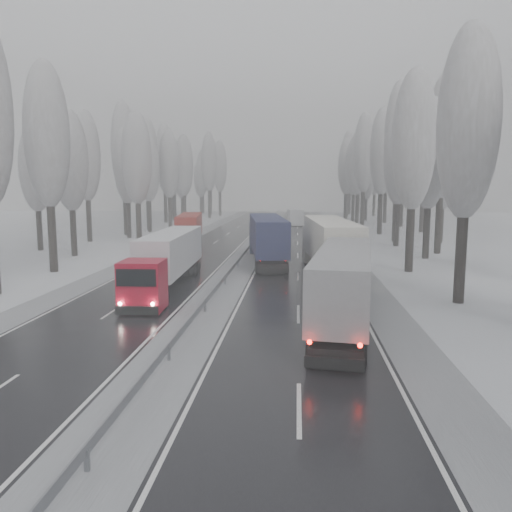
# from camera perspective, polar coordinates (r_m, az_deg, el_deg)

# --- Properties ---
(ground) EXTENTS (260.00, 260.00, 0.00)m
(ground) POSITION_cam_1_polar(r_m,az_deg,el_deg) (17.43, -13.32, -16.06)
(ground) COLOR silver
(ground) RESTS_ON ground
(carriageway_right) EXTENTS (7.50, 200.00, 0.03)m
(carriageway_right) POSITION_cam_1_polar(r_m,az_deg,el_deg) (45.66, 4.80, -0.98)
(carriageway_right) COLOR black
(carriageway_right) RESTS_ON ground
(carriageway_left) EXTENTS (7.50, 200.00, 0.03)m
(carriageway_left) POSITION_cam_1_polar(r_m,az_deg,el_deg) (46.82, -8.16, -0.81)
(carriageway_left) COLOR black
(carriageway_left) RESTS_ON ground
(median_slush) EXTENTS (3.00, 200.00, 0.04)m
(median_slush) POSITION_cam_1_polar(r_m,az_deg,el_deg) (45.95, -1.76, -0.89)
(median_slush) COLOR #9A9DA2
(median_slush) RESTS_ON ground
(shoulder_right) EXTENTS (2.40, 200.00, 0.04)m
(shoulder_right) POSITION_cam_1_polar(r_m,az_deg,el_deg) (45.95, 10.99, -1.03)
(shoulder_right) COLOR #9A9DA2
(shoulder_right) RESTS_ON ground
(shoulder_left) EXTENTS (2.40, 200.00, 0.04)m
(shoulder_left) POSITION_cam_1_polar(r_m,az_deg,el_deg) (48.16, -13.91, -0.72)
(shoulder_left) COLOR #9A9DA2
(shoulder_left) RESTS_ON ground
(median_guardrail) EXTENTS (0.12, 200.00, 0.76)m
(median_guardrail) POSITION_cam_1_polar(r_m,az_deg,el_deg) (45.85, -1.76, -0.18)
(median_guardrail) COLOR slate
(median_guardrail) RESTS_ON ground
(tree_16) EXTENTS (3.60, 3.60, 16.53)m
(tree_16) POSITION_cam_1_polar(r_m,az_deg,el_deg) (32.56, 23.09, 13.70)
(tree_16) COLOR black
(tree_16) RESTS_ON ground
(tree_18) EXTENTS (3.60, 3.60, 16.58)m
(tree_18) POSITION_cam_1_polar(r_m,az_deg,el_deg) (43.35, 17.60, 12.39)
(tree_18) COLOR black
(tree_18) RESTS_ON ground
(tree_19) EXTENTS (3.60, 3.60, 14.57)m
(tree_19) POSITION_cam_1_polar(r_m,az_deg,el_deg) (48.57, 22.93, 10.09)
(tree_19) COLOR black
(tree_19) RESTS_ON ground
(tree_20) EXTENTS (3.60, 3.60, 15.71)m
(tree_20) POSITION_cam_1_polar(r_m,az_deg,el_deg) (51.99, 19.27, 10.89)
(tree_20) COLOR black
(tree_20) RESTS_ON ground
(tree_21) EXTENTS (3.60, 3.60, 18.62)m
(tree_21) POSITION_cam_1_polar(r_m,az_deg,el_deg) (56.55, 20.56, 12.44)
(tree_21) COLOR black
(tree_21) RESTS_ON ground
(tree_22) EXTENTS (3.60, 3.60, 15.86)m
(tree_22) POSITION_cam_1_polar(r_m,az_deg,el_deg) (61.97, 16.03, 10.55)
(tree_22) COLOR black
(tree_22) RESTS_ON ground
(tree_23) EXTENTS (3.60, 3.60, 13.55)m
(tree_23) POSITION_cam_1_polar(r_m,az_deg,el_deg) (67.26, 20.63, 8.86)
(tree_23) COLOR black
(tree_23) RESTS_ON ground
(tree_24) EXTENTS (3.60, 3.60, 20.49)m
(tree_24) POSITION_cam_1_polar(r_m,az_deg,el_deg) (67.65, 15.96, 12.80)
(tree_24) COLOR black
(tree_24) RESTS_ON ground
(tree_25) EXTENTS (3.60, 3.60, 19.44)m
(tree_25) POSITION_cam_1_polar(r_m,az_deg,el_deg) (73.07, 20.76, 11.69)
(tree_25) COLOR black
(tree_25) RESTS_ON ground
(tree_26) EXTENTS (3.60, 3.60, 18.78)m
(tree_26) POSITION_cam_1_polar(r_m,az_deg,el_deg) (77.57, 14.19, 11.39)
(tree_26) COLOR black
(tree_26) RESTS_ON ground
(tree_27) EXTENTS (3.60, 3.60, 17.62)m
(tree_27) POSITION_cam_1_polar(r_m,az_deg,el_deg) (82.87, 18.68, 10.46)
(tree_27) COLOR black
(tree_27) RESTS_ON ground
(tree_28) EXTENTS (3.60, 3.60, 19.62)m
(tree_28) POSITION_cam_1_polar(r_m,az_deg,el_deg) (87.98, 12.25, 11.35)
(tree_28) COLOR black
(tree_28) RESTS_ON ground
(tree_29) EXTENTS (3.60, 3.60, 18.11)m
(tree_29) POSITION_cam_1_polar(r_m,az_deg,el_deg) (93.08, 16.48, 10.41)
(tree_29) COLOR black
(tree_29) RESTS_ON ground
(tree_30) EXTENTS (3.60, 3.60, 17.86)m
(tree_30) POSITION_cam_1_polar(r_m,az_deg,el_deg) (97.61, 11.61, 10.35)
(tree_30) COLOR black
(tree_30) RESTS_ON ground
(tree_31) EXTENTS (3.60, 3.60, 18.58)m
(tree_31) POSITION_cam_1_polar(r_m,az_deg,el_deg) (102.43, 14.68, 10.38)
(tree_31) COLOR black
(tree_31) RESTS_ON ground
(tree_32) EXTENTS (3.60, 3.60, 17.33)m
(tree_32) POSITION_cam_1_polar(r_m,az_deg,el_deg) (105.05, 11.14, 9.99)
(tree_32) COLOR black
(tree_32) RESTS_ON ground
(tree_33) EXTENTS (3.60, 3.60, 14.33)m
(tree_33) POSITION_cam_1_polar(r_m,az_deg,el_deg) (109.35, 12.54, 8.85)
(tree_33) COLOR black
(tree_33) RESTS_ON ground
(tree_34) EXTENTS (3.60, 3.60, 17.63)m
(tree_34) POSITION_cam_1_polar(r_m,az_deg,el_deg) (112.03, 10.27, 9.96)
(tree_34) COLOR black
(tree_34) RESTS_ON ground
(tree_35) EXTENTS (3.60, 3.60, 18.25)m
(tree_35) POSITION_cam_1_polar(r_m,az_deg,el_deg) (117.23, 14.64, 9.93)
(tree_35) COLOR black
(tree_35) RESTS_ON ground
(tree_36) EXTENTS (3.60, 3.60, 20.23)m
(tree_36) POSITION_cam_1_polar(r_m,az_deg,el_deg) (122.02, 10.46, 10.55)
(tree_36) COLOR black
(tree_36) RESTS_ON ground
(tree_37) EXTENTS (3.60, 3.60, 16.37)m
(tree_37) POSITION_cam_1_polar(r_m,az_deg,el_deg) (126.75, 13.44, 9.25)
(tree_37) COLOR black
(tree_37) RESTS_ON ground
(tree_38) EXTENTS (3.60, 3.60, 17.97)m
(tree_38) POSITION_cam_1_polar(r_m,az_deg,el_deg) (132.63, 10.73, 9.70)
(tree_38) COLOR black
(tree_38) RESTS_ON ground
(tree_39) EXTENTS (3.60, 3.60, 16.19)m
(tree_39) POSITION_cam_1_polar(r_m,az_deg,el_deg) (136.89, 11.73, 9.14)
(tree_39) COLOR black
(tree_39) RESTS_ON ground
(tree_58) EXTENTS (3.60, 3.60, 17.21)m
(tree_58) POSITION_cam_1_polar(r_m,az_deg,el_deg) (44.74, -22.80, 12.51)
(tree_58) COLOR black
(tree_58) RESTS_ON ground
(tree_60) EXTENTS (3.60, 3.60, 14.84)m
(tree_60) POSITION_cam_1_polar(r_m,az_deg,el_deg) (54.43, -20.49, 10.09)
(tree_60) COLOR black
(tree_60) RESTS_ON ground
(tree_61) EXTENTS (3.60, 3.60, 13.95)m
(tree_61) POSITION_cam_1_polar(r_m,az_deg,el_deg) (60.56, -23.86, 9.10)
(tree_61) COLOR black
(tree_61) RESTS_ON ground
(tree_62) EXTENTS (3.60, 3.60, 16.04)m
(tree_62) POSITION_cam_1_polar(r_m,az_deg,el_deg) (61.95, -13.48, 10.74)
(tree_62) COLOR black
(tree_62) RESTS_ON ground
(tree_63) EXTENTS (3.60, 3.60, 16.88)m
(tree_63) POSITION_cam_1_polar(r_m,az_deg,el_deg) (68.50, -18.84, 10.70)
(tree_63) COLOR black
(tree_63) RESTS_ON ground
(tree_64) EXTENTS (3.60, 3.60, 15.42)m
(tree_64) POSITION_cam_1_polar(r_m,az_deg,el_deg) (71.81, -14.54, 9.96)
(tree_64) COLOR black
(tree_64) RESTS_ON ground
(tree_65) EXTENTS (3.60, 3.60, 19.48)m
(tree_65) POSITION_cam_1_polar(r_m,az_deg,el_deg) (76.32, -14.90, 11.76)
(tree_65) COLOR black
(tree_65) RESTS_ON ground
(tree_66) EXTENTS (3.60, 3.60, 15.23)m
(tree_66) POSITION_cam_1_polar(r_m,az_deg,el_deg) (80.94, -12.20, 9.69)
(tree_66) COLOR black
(tree_66) RESTS_ON ground
(tree_67) EXTENTS (3.60, 3.60, 17.09)m
(tree_67) POSITION_cam_1_polar(r_m,az_deg,el_deg) (85.22, -12.35, 10.38)
(tree_67) COLOR black
(tree_67) RESTS_ON ground
(tree_68) EXTENTS (3.60, 3.60, 16.65)m
(tree_68) POSITION_cam_1_polar(r_m,az_deg,el_deg) (87.06, -9.91, 10.20)
(tree_68) COLOR black
(tree_68) RESTS_ON ground
(tree_69) EXTENTS (3.60, 3.60, 19.35)m
(tree_69) POSITION_cam_1_polar(r_m,az_deg,el_deg) (92.30, -12.26, 11.07)
(tree_69) COLOR black
(tree_69) RESTS_ON ground
(tree_70) EXTENTS (3.60, 3.60, 17.09)m
(tree_70) POSITION_cam_1_polar(r_m,az_deg,el_deg) (96.80, -8.25, 10.16)
(tree_70) COLOR black
(tree_70) RESTS_ON ground
(tree_71) EXTENTS (3.60, 3.60, 19.61)m
(tree_71) POSITION_cam_1_polar(r_m,az_deg,el_deg) (101.90, -10.41, 10.89)
(tree_71) COLOR black
(tree_71) RESTS_ON ground
(tree_72) EXTENTS (3.60, 3.60, 15.11)m
(tree_72) POSITION_cam_1_polar(r_m,az_deg,el_deg) (106.45, -8.48, 9.25)
(tree_72) COLOR black
(tree_72) RESTS_ON ground
(tree_73) EXTENTS (3.60, 3.60, 17.22)m
(tree_73) POSITION_cam_1_polar(r_m,az_deg,el_deg) (111.05, -9.50, 9.87)
(tree_73) COLOR black
(tree_73) RESTS_ON ground
(tree_74) EXTENTS (3.60, 3.60, 19.68)m
(tree_74) POSITION_cam_1_polar(r_m,az_deg,el_deg) (116.36, -5.41, 10.61)
(tree_74) COLOR black
(tree_74) RESTS_ON ground
(tree_75) EXTENTS (3.60, 3.60, 18.60)m
(tree_75) POSITION_cam_1_polar(r_m,az_deg,el_deg) (122.13, -9.35, 10.09)
(tree_75) COLOR black
(tree_75) RESTS_ON ground
(tree_76) EXTENTS (3.60, 3.60, 18.55)m
(tree_76) POSITION_cam_1_polar(r_m,az_deg,el_deg) (125.42, -4.17, 10.10)
(tree_76) COLOR black
(tree_76) RESTS_ON ground
(tree_77) EXTENTS (3.60, 3.60, 14.32)m
(tree_77) POSITION_cam_1_polar(r_m,az_deg,el_deg) (130.24, -6.36, 8.80)
(tree_77) COLOR black
(tree_77) RESTS_ON ground
(tree_78) EXTENTS (3.60, 3.60, 19.55)m
(tree_78) POSITION_cam_1_polar(r_m,az_deg,el_deg) (132.51, -5.26, 10.24)
(tree_78) COLOR black
(tree_78) RESTS_ON ground
(tree_79) EXTENTS (3.60, 3.60, 17.07)m
(tree_79) POSITION_cam_1_polar(r_m,az_deg,el_deg) (136.88, -6.12, 9.49)
(tree_79) COLOR black
(tree_79) RESTS_ON ground
(truck_grey_tarp) EXTENTS (4.50, 15.63, 3.98)m
(truck_grey_tarp) POSITION_cam_1_polar(r_m,az_deg,el_deg) (26.06, 10.09, -2.62)
(truck_grey_tarp) COLOR #46464B
(truck_grey_tarp) RESTS_ON ground
(truck_blue_box) EXTENTS (4.80, 17.08, 4.34)m
(truck_blue_box) POSITION_cam_1_polar(r_m,az_deg,el_deg) (46.32, 1.20, 2.31)
(truck_blue_box) COLOR navy
(truck_blue_box) RESTS_ON ground
(truck_cream_box) EXTENTS (4.04, 17.71, 4.51)m
(truck_cream_box) POSITION_cam_1_polar(r_m,az_deg,el_deg) (40.02, 8.25, 1.50)
(truck_cream_box) COLOR beige
(truck_cream_box) RESTS_ON ground
(box_truck_distant) EXTENTS (3.15, 8.27, 3.02)m
(box_truck_distant) POSITION_cam_1_polar(r_m,az_deg,el_deg) (93.13, 4.49, 4.47)
(box_truck_distant) COLOR silver
(box_truck_distant) RESTS_ON ground
(truck_red_white) EXTENTS (2.90, 15.04, 3.84)m
(truck_red_white) POSITION_cam_1_polar(r_m,az_deg,el_deg) (35.08, -9.97, -0.07)
(truck_red_white) COLOR #A0081D
(truck_red_white) RESTS_ON ground
(truck_red_red) EXTENTS (4.36, 15.01, 3.82)m
(truck_red_red) POSITION_cam_1_polar(r_m,az_deg,el_deg) (58.73, -7.67, 3.12)
(truck_red_red) COLOR red
(truck_red_red) RESTS_ON ground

